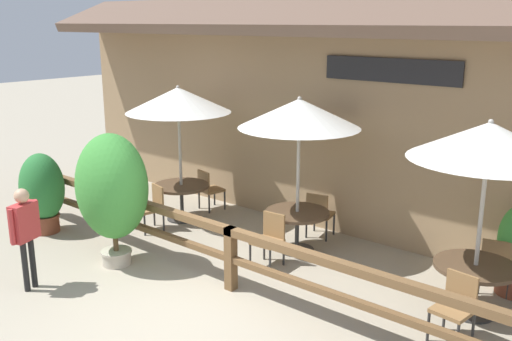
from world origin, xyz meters
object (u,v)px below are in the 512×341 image
at_px(dining_table_near, 181,191).
at_px(chair_near_wallside, 209,188).
at_px(patio_umbrella_near, 178,100).
at_px(potted_plant_corner_fern, 112,188).
at_px(chair_middle_wallside, 319,213).
at_px(potted_plant_small_flowering, 42,191).
at_px(dining_table_middle, 297,219).
at_px(patio_umbrella_middle, 299,114).
at_px(patio_umbrella_far, 489,141).
at_px(chair_far_streetside, 455,305).
at_px(chair_far_wallside, 496,263).
at_px(dining_table_far, 475,274).
at_px(pedestrian, 25,226).
at_px(chair_middle_streetside, 270,237).
at_px(chair_near_streetside, 152,206).

bearing_deg(dining_table_near, chair_near_wallside, 89.46).
xyz_separation_m(patio_umbrella_near, dining_table_near, (0.00, 0.00, -1.78)).
xyz_separation_m(chair_near_wallside, potted_plant_corner_fern, (0.76, -2.89, 0.80)).
height_order(chair_middle_wallside, potted_plant_small_flowering, potted_plant_small_flowering).
bearing_deg(chair_middle_wallside, dining_table_middle, 82.43).
height_order(patio_umbrella_middle, potted_plant_small_flowering, patio_umbrella_middle).
bearing_deg(patio_umbrella_far, chair_far_streetside, -85.92).
distance_m(patio_umbrella_near, patio_umbrella_far, 5.70).
xyz_separation_m(dining_table_middle, potted_plant_corner_fern, (-1.89, -2.29, 0.70)).
xyz_separation_m(chair_near_wallside, chair_far_streetside, (5.75, -1.64, 0.00)).
xyz_separation_m(potted_plant_small_flowering, potted_plant_corner_fern, (2.19, -0.05, 0.47)).
relative_size(chair_far_streetside, chair_far_wallside, 1.00).
xyz_separation_m(chair_middle_wallside, dining_table_far, (3.10, -1.00, 0.10)).
bearing_deg(potted_plant_small_flowering, chair_far_streetside, 9.53).
bearing_deg(pedestrian, chair_far_wallside, 110.01).
xyz_separation_m(chair_middle_streetside, chair_far_wallside, (3.06, 1.30, 0.00)).
height_order(patio_umbrella_near, potted_plant_small_flowering, patio_umbrella_near).
height_order(dining_table_near, patio_umbrella_far, patio_umbrella_far).
bearing_deg(dining_table_far, patio_umbrella_far, 0.00).
bearing_deg(chair_middle_streetside, patio_umbrella_far, 5.78).
distance_m(patio_umbrella_far, dining_table_far, 1.78).
bearing_deg(chair_middle_wallside, chair_near_streetside, 20.56).
bearing_deg(patio_umbrella_near, chair_middle_wallside, 19.08).
relative_size(dining_table_middle, potted_plant_small_flowering, 0.72).
height_order(chair_far_wallside, potted_plant_corner_fern, potted_plant_corner_fern).
distance_m(patio_umbrella_middle, chair_far_wallside, 3.64).
xyz_separation_m(patio_umbrella_near, chair_near_streetside, (0.01, -0.75, -1.88)).
distance_m(dining_table_near, pedestrian, 3.54).
relative_size(patio_umbrella_far, potted_plant_corner_fern, 1.23).
bearing_deg(patio_umbrella_far, chair_middle_streetside, -170.56).
height_order(patio_umbrella_far, potted_plant_small_flowering, patio_umbrella_far).
bearing_deg(dining_table_far, dining_table_middle, 175.36).
distance_m(chair_near_wallside, chair_far_wallside, 5.72).
relative_size(chair_near_wallside, potted_plant_corner_fern, 0.39).
bearing_deg(chair_middle_wallside, patio_umbrella_far, 150.15).
relative_size(chair_near_streetside, chair_middle_wallside, 1.00).
xyz_separation_m(dining_table_middle, pedestrian, (-2.13, -3.62, 0.41)).
bearing_deg(patio_umbrella_middle, potted_plant_small_flowering, -151.21).
relative_size(chair_far_streetside, potted_plant_corner_fern, 0.39).
bearing_deg(patio_umbrella_middle, dining_table_far, -4.64).
bearing_deg(patio_umbrella_near, chair_far_wallside, 6.91).
height_order(chair_middle_streetside, potted_plant_corner_fern, potted_plant_corner_fern).
distance_m(chair_near_wallside, potted_plant_small_flowering, 3.20).
relative_size(chair_far_wallside, potted_plant_corner_fern, 0.39).
distance_m(chair_near_streetside, dining_table_middle, 2.80).
bearing_deg(chair_far_wallside, pedestrian, 23.87).
bearing_deg(chair_near_streetside, dining_table_near, 104.81).
xyz_separation_m(chair_far_streetside, chair_far_wallside, (-0.03, 1.58, 0.00)).
xyz_separation_m(patio_umbrella_middle, dining_table_middle, (0.00, 0.00, -1.78)).
xyz_separation_m(chair_middle_wallside, potted_plant_small_flowering, (-4.02, -2.99, 0.33)).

